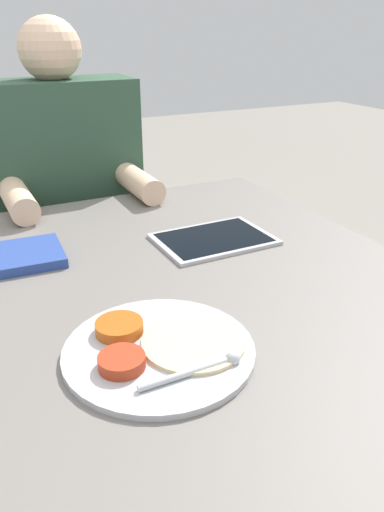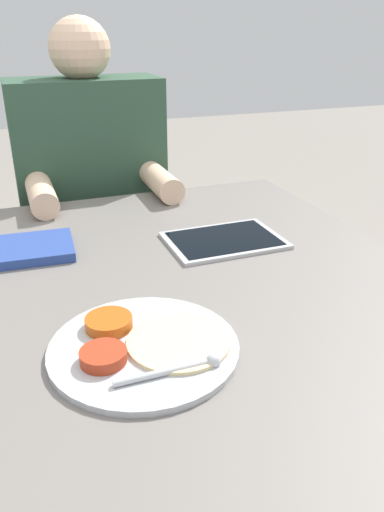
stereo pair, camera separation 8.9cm
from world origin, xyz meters
The scene contains 5 objects.
dining_table centered at (0.00, 0.00, 0.38)m, with size 1.17×1.09×0.76m.
thali_tray centered at (-0.01, -0.19, 0.77)m, with size 0.28×0.28×0.03m.
red_notebook centered at (-0.15, 0.23, 0.77)m, with size 0.21×0.16×0.02m.
tablet_device centered at (0.27, 0.14, 0.77)m, with size 0.25×0.18×0.01m.
person_diner centered at (0.08, 0.72, 0.57)m, with size 0.43×0.42×1.23m.
Camera 1 is at (-0.24, -0.75, 1.20)m, focal length 35.00 mm.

